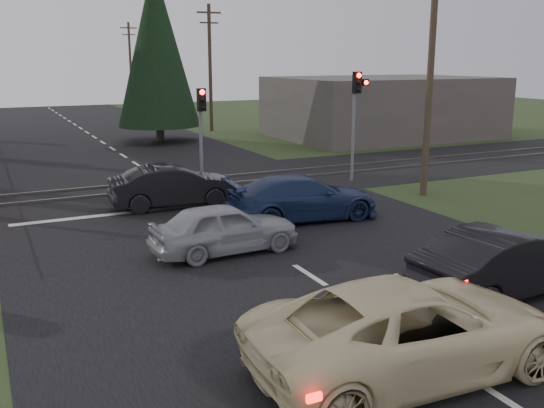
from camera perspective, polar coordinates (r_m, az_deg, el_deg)
ground at (r=15.18m, az=3.56°, el=-6.70°), size 120.00×120.00×0.00m
road at (r=24.04m, az=-8.18°, el=0.82°), size 14.00×100.00×0.01m
rail_corridor at (r=25.91m, az=-9.54°, el=1.70°), size 120.00×8.00×0.01m
stop_line at (r=22.37m, az=-6.77°, el=-0.07°), size 13.00×0.35×0.00m
rail_near at (r=25.15m, az=-9.03°, el=1.46°), size 120.00×0.12×0.10m
rail_far at (r=26.66m, az=-10.04°, el=2.11°), size 120.00×0.12×0.10m
traffic_signal_right at (r=26.34m, az=7.96°, el=9.22°), size 0.68×0.48×4.70m
traffic_signal_center at (r=24.54m, az=-6.65°, el=7.76°), size 0.32×0.48×4.10m
utility_pole_near at (r=24.07m, az=14.69°, el=11.89°), size 1.80×0.26×9.00m
utility_pole_mid at (r=45.14m, az=-5.85°, el=12.83°), size 1.80×0.26×9.00m
utility_pole_far at (r=69.15m, az=-13.18°, el=12.79°), size 1.80×0.26×9.00m
conifer_tree at (r=39.81m, az=-10.83°, el=14.40°), size 5.20×5.20×11.00m
building_right at (r=42.65m, az=10.32°, el=8.98°), size 14.00×10.00×4.00m
cream_coupe at (r=10.73m, az=12.88°, el=-11.33°), size 5.82×2.84×1.59m
dark_hatchback at (r=14.70m, az=21.12°, el=-5.12°), size 4.80×2.01×1.54m
silver_car at (r=16.70m, az=-4.49°, el=-2.29°), size 4.17×1.81×1.40m
blue_sedan at (r=20.10m, az=2.87°, el=0.59°), size 5.31×2.59×1.49m
dark_car_far at (r=22.14m, az=-9.20°, el=1.67°), size 4.65×1.87×1.50m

